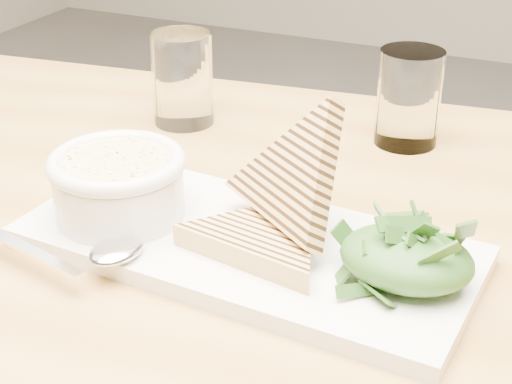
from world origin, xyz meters
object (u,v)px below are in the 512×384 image
at_px(table_top, 122,255).
at_px(glass_near, 183,79).
at_px(platter, 246,246).
at_px(soup_bowl, 119,192).
at_px(glass_far, 409,98).

relative_size(table_top, glass_near, 11.68).
height_order(table_top, glass_near, glass_near).
xyz_separation_m(table_top, platter, (0.11, 0.02, 0.03)).
relative_size(platter, soup_bowl, 3.40).
distance_m(platter, glass_far, 0.30).
bearing_deg(soup_bowl, glass_far, 58.58).
relative_size(platter, glass_far, 3.64).
relative_size(platter, glass_near, 3.60).
bearing_deg(glass_far, glass_near, -169.03).
bearing_deg(table_top, soup_bowl, 111.35).
height_order(table_top, glass_far, glass_far).
bearing_deg(table_top, platter, 9.62).
distance_m(table_top, soup_bowl, 0.06).
distance_m(soup_bowl, glass_near, 0.26).
bearing_deg(glass_near, soup_bowl, -73.45).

